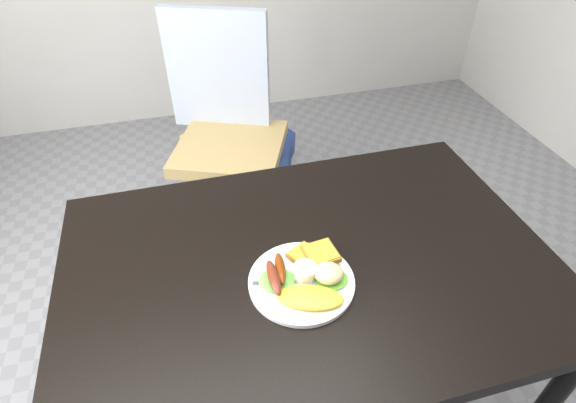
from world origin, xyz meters
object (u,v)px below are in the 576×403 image
at_px(dining_chair, 230,148).
at_px(plate, 301,282).
at_px(dining_table, 309,266).
at_px(person, 219,112).

xyz_separation_m(dining_chair, plate, (0.01, -1.08, 0.31)).
xyz_separation_m(dining_table, person, (-0.12, 0.61, 0.12)).
height_order(dining_chair, person, person).
bearing_deg(dining_chair, plate, -66.47).
distance_m(dining_chair, plate, 1.12).
bearing_deg(person, dining_table, 119.86).
distance_m(dining_table, dining_chair, 1.05).
bearing_deg(plate, dining_chair, 90.70).
bearing_deg(person, plate, 115.47).
xyz_separation_m(person, plate, (0.08, -0.67, -0.10)).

